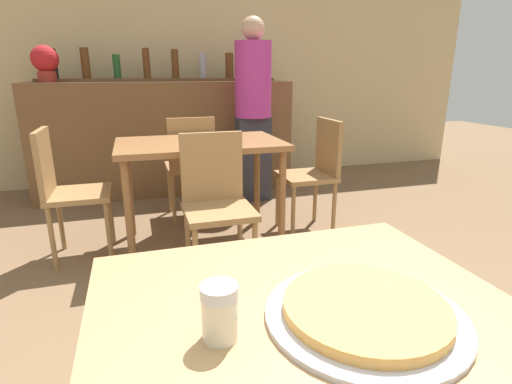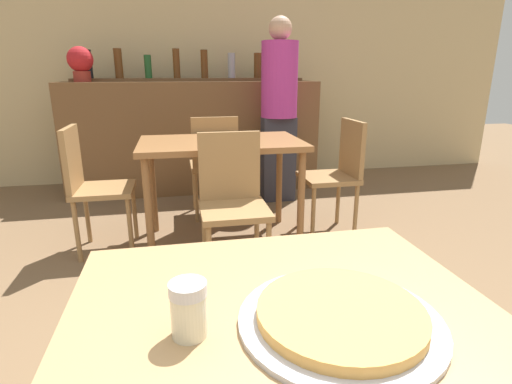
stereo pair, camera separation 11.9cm
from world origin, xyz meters
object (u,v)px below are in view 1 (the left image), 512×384
(chair_far_side_left, at_px, (65,185))
(potted_plant, at_px, (45,62))
(cheese_shaker, at_px, (220,312))
(pizza_tray, at_px, (365,311))
(chair_far_side_right, at_px, (315,167))
(chair_far_side_back, at_px, (191,161))
(chair_far_side_front, at_px, (216,196))
(person_standing, at_px, (253,105))

(chair_far_side_left, xyz_separation_m, potted_plant, (-0.26, 1.45, 0.81))
(cheese_shaker, bearing_deg, pizza_tray, -4.60)
(chair_far_side_left, distance_m, chair_far_side_right, 1.80)
(potted_plant, bearing_deg, chair_far_side_left, -79.74)
(potted_plant, bearing_deg, chair_far_side_right, -35.06)
(pizza_tray, bearing_deg, chair_far_side_back, 89.60)
(cheese_shaker, height_order, potted_plant, potted_plant)
(chair_far_side_back, relative_size, pizza_tray, 2.19)
(chair_far_side_front, distance_m, chair_far_side_right, 1.05)
(chair_far_side_front, xyz_separation_m, chair_far_side_back, (0.00, 1.06, 0.00))
(chair_far_side_left, xyz_separation_m, chair_far_side_right, (1.80, 0.00, 0.00))
(chair_far_side_back, relative_size, chair_far_side_right, 1.00)
(potted_plant, bearing_deg, cheese_shaker, -76.70)
(cheese_shaker, relative_size, person_standing, 0.06)
(chair_far_side_left, relative_size, chair_far_side_right, 1.00)
(chair_far_side_right, distance_m, potted_plant, 2.65)
(chair_far_side_right, height_order, pizza_tray, chair_far_side_right)
(chair_far_side_right, bearing_deg, pizza_tray, -22.93)
(pizza_tray, bearing_deg, chair_far_side_left, 112.08)
(chair_far_side_back, distance_m, chair_far_side_right, 1.05)
(chair_far_side_left, distance_m, potted_plant, 1.68)
(chair_far_side_back, relative_size, chair_far_side_left, 1.00)
(chair_far_side_front, distance_m, cheese_shaker, 1.68)
(chair_far_side_back, bearing_deg, potted_plant, -38.31)
(chair_far_side_front, distance_m, potted_plant, 2.44)
(chair_far_side_front, relative_size, cheese_shaker, 8.06)
(chair_far_side_left, relative_size, person_standing, 0.52)
(chair_far_side_back, height_order, potted_plant, potted_plant)
(chair_far_side_front, height_order, potted_plant, potted_plant)
(chair_far_side_left, bearing_deg, chair_far_side_back, -59.55)
(pizza_tray, height_order, potted_plant, potted_plant)
(chair_far_side_back, xyz_separation_m, person_standing, (0.67, 0.39, 0.42))
(chair_far_side_front, xyz_separation_m, chair_far_side_left, (-0.90, 0.53, 0.00))
(chair_far_side_back, distance_m, person_standing, 0.88)
(chair_far_side_left, height_order, potted_plant, potted_plant)
(chair_far_side_back, relative_size, person_standing, 0.52)
(person_standing, height_order, potted_plant, person_standing)
(chair_far_side_back, distance_m, pizza_tray, 2.72)
(chair_far_side_right, relative_size, pizza_tray, 2.19)
(person_standing, bearing_deg, cheese_shaker, -107.67)
(cheese_shaker, distance_m, potted_plant, 3.74)
(person_standing, xyz_separation_m, potted_plant, (-1.83, 0.53, 0.39))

